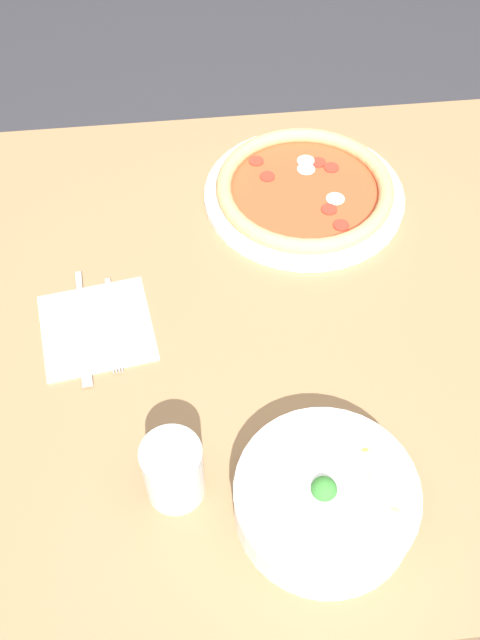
% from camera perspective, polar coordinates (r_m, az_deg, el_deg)
% --- Properties ---
extents(ground_plane, '(8.00, 8.00, 0.00)m').
position_cam_1_polar(ground_plane, '(1.72, 1.74, -14.62)').
color(ground_plane, '#333338').
extents(dining_table, '(1.06, 0.96, 0.73)m').
position_cam_1_polar(dining_table, '(1.16, 2.49, -2.62)').
color(dining_table, '#99724C').
rests_on(dining_table, ground_plane).
extents(pizza, '(0.34, 0.34, 0.04)m').
position_cam_1_polar(pizza, '(1.24, 5.18, 10.31)').
color(pizza, white).
rests_on(pizza, dining_table).
extents(bowl, '(0.22, 0.22, 0.08)m').
position_cam_1_polar(bowl, '(0.89, 6.90, -13.94)').
color(bowl, white).
rests_on(bowl, dining_table).
extents(napkin, '(0.18, 0.18, 0.00)m').
position_cam_1_polar(napkin, '(1.08, -11.39, -0.52)').
color(napkin, white).
rests_on(napkin, dining_table).
extents(fork, '(0.03, 0.18, 0.00)m').
position_cam_1_polar(fork, '(1.07, -10.16, -0.20)').
color(fork, silver).
rests_on(fork, napkin).
extents(knife, '(0.03, 0.21, 0.01)m').
position_cam_1_polar(knife, '(1.09, -12.50, -0.11)').
color(knife, silver).
rests_on(knife, napkin).
extents(glass, '(0.07, 0.07, 0.10)m').
position_cam_1_polar(glass, '(0.89, -5.35, -11.93)').
color(glass, silver).
rests_on(glass, dining_table).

